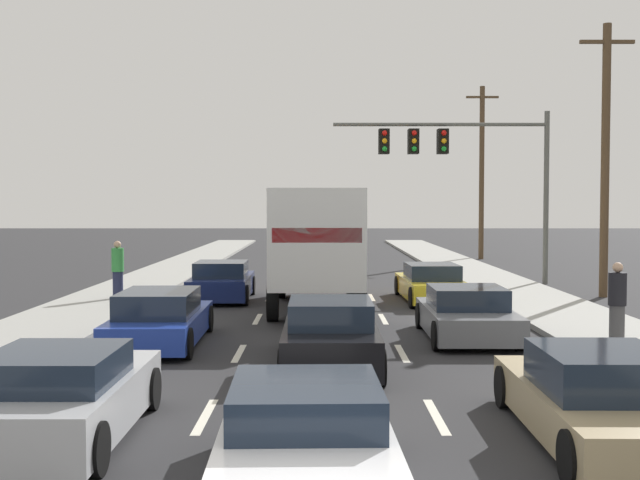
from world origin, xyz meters
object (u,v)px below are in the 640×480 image
car_tan (601,400)px  traffic_signal_mast (451,152)px  box_truck (319,242)px  pedestrian_mid_block (620,303)px  car_navy (224,282)px  car_blue (162,320)px  car_white (308,443)px  pedestrian_near_corner (120,269)px  utility_pole_mid (608,157)px  utility_pole_far (484,171)px  car_yellow (434,284)px  car_silver (64,397)px  car_gray (469,315)px  car_black (332,336)px

car_tan → traffic_signal_mast: (1.27, 20.67, 4.53)m
box_truck → pedestrian_mid_block: box_truck is taller
car_navy → car_blue: 8.31m
car_white → car_tan: (3.80, 1.96, -0.02)m
traffic_signal_mast → pedestrian_mid_block: (1.43, -13.94, -4.08)m
pedestrian_mid_block → pedestrian_near_corner: bearing=147.3°
utility_pole_mid → utility_pole_far: bearing=91.3°
car_blue → utility_pole_mid: size_ratio=0.51×
car_blue → car_tan: (7.18, -7.27, -0.01)m
utility_pole_far → car_tan: bearing=-98.8°
car_navy → car_white: size_ratio=0.96×
car_yellow → pedestrian_near_corner: size_ratio=2.61×
car_silver → car_gray: bearing=49.6°
car_black → car_white: 6.89m
car_blue → car_yellow: bearing=48.5°
box_truck → pedestrian_mid_block: 9.05m
car_gray → utility_pole_mid: bearing=53.9°
car_silver → car_yellow: bearing=65.3°
car_yellow → traffic_signal_mast: 7.19m
car_gray → car_yellow: bearing=88.7°
pedestrian_near_corner → pedestrian_mid_block: 15.12m
car_black → utility_pole_far: (8.83, 29.87, 4.36)m
car_tan → traffic_signal_mast: traffic_signal_mast is taller
car_navy → pedestrian_near_corner: 3.30m
car_yellow → pedestrian_near_corner: pedestrian_near_corner is taller
car_silver → utility_pole_far: 37.12m
box_truck → car_white: size_ratio=1.92×
car_silver → box_truck: box_truck is taller
car_tan → car_white: bearing=-152.8°
car_blue → pedestrian_mid_block: pedestrian_mid_block is taller
car_yellow → pedestrian_mid_block: pedestrian_mid_block is taller
car_blue → utility_pole_mid: bearing=35.2°
car_gray → car_tan: 8.12m
car_silver → utility_pole_far: (12.45, 34.70, 4.37)m
car_white → car_gray: bearing=70.6°
car_silver → car_yellow: 16.70m
car_gray → utility_pole_far: bearing=78.1°
car_gray → car_black: bearing=-135.1°
car_silver → car_yellow: (6.98, 15.17, -0.03)m
car_black → utility_pole_far: 31.45m
car_blue → car_gray: car_blue is taller
utility_pole_far → car_silver: bearing=-109.7°
car_black → car_gray: (3.20, 3.19, -0.05)m
box_truck → car_yellow: size_ratio=1.74×
pedestrian_mid_block → utility_pole_far: bearing=84.6°
car_navy → car_black: (3.37, -10.65, 0.02)m
utility_pole_mid → pedestrian_near_corner: (-15.82, -1.53, -3.61)m
car_gray → pedestrian_near_corner: bearing=145.2°
traffic_signal_mast → utility_pole_far: size_ratio=0.86×
car_tan → pedestrian_mid_block: bearing=68.1°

